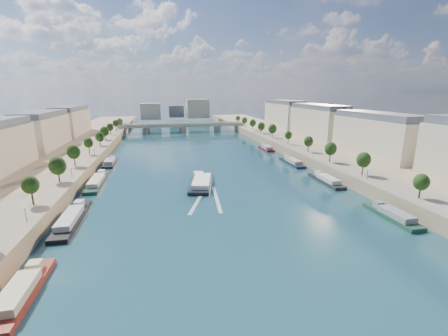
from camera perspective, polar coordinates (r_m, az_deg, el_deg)
name	(u,v)px	position (r m, az deg, el deg)	size (l,w,h in m)	color
ground	(202,165)	(151.34, -4.20, 0.59)	(700.00, 700.00, 0.00)	#0C2B37
quay_left	(45,167)	(158.55, -30.95, 0.11)	(44.00, 520.00, 5.00)	#9E8460
quay_right	(332,154)	(175.19, 19.83, 2.50)	(44.00, 520.00, 5.00)	#9E8460
pave_left	(80,160)	(153.68, -25.80, 1.32)	(14.00, 520.00, 0.10)	gray
pave_right	(307,151)	(167.38, 15.52, 3.20)	(14.00, 520.00, 0.10)	gray
trees_left	(84,148)	(154.11, -25.13, 3.49)	(4.80, 268.80, 8.26)	#382B1E
trees_right	(296,138)	(174.42, 13.56, 5.57)	(4.80, 268.80, 8.26)	#382B1E
lamps_left	(84,159)	(142.55, -25.08, 1.60)	(0.36, 200.36, 4.28)	black
lamps_right	(295,144)	(169.32, 13.45, 4.40)	(0.36, 200.36, 4.28)	black
buildings_left	(20,134)	(171.98, -34.40, 5.36)	(16.00, 226.00, 23.20)	#C0AE94
buildings_right	(343,126)	(190.10, 21.68, 7.48)	(16.00, 226.00, 23.20)	#C0AE94
skyline	(179,110)	(366.57, -8.48, 10.89)	(79.00, 42.00, 22.00)	#C0AE94
bridge	(183,126)	(277.14, -7.87, 7.85)	(112.00, 12.00, 8.15)	#C1B79E
tour_barge	(201,183)	(118.93, -4.39, -2.77)	(13.05, 27.94, 3.72)	black
wake	(208,199)	(103.65, -3.16, -5.95)	(12.85, 26.01, 0.04)	silver
moored_barges_left	(73,217)	(97.71, -26.81, -8.33)	(5.00, 160.49, 3.60)	#1C283F
moored_barges_right	(333,184)	(124.63, 20.09, -2.90)	(5.00, 165.91, 3.60)	black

